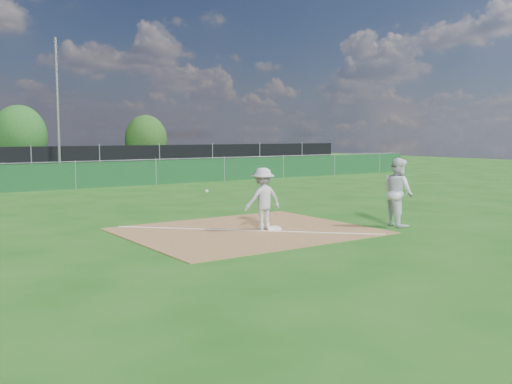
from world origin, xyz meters
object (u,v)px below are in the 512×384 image
(runner, at_px, (398,192))
(car_right, at_px, (118,160))
(light_pole, at_px, (58,108))
(car_mid, at_px, (7,163))
(first_base, at_px, (273,228))
(tree_mid, at_px, (19,136))
(play_at_first, at_px, (263,199))
(tree_right, at_px, (146,139))

(runner, relative_size, car_right, 0.39)
(light_pole, distance_m, car_mid, 5.99)
(light_pole, relative_size, car_right, 1.69)
(light_pole, height_order, first_base, light_pole)
(runner, bearing_deg, car_right, 9.26)
(car_mid, relative_size, tree_mid, 0.93)
(first_base, height_order, car_mid, car_mid)
(light_pole, relative_size, play_at_first, 3.32)
(tree_right, bearing_deg, car_mid, -155.70)
(first_base, bearing_deg, play_at_first, 147.04)
(light_pole, distance_m, play_at_first, 22.10)
(runner, height_order, tree_mid, tree_mid)
(runner, bearing_deg, tree_right, 2.25)
(runner, distance_m, tree_right, 34.19)
(play_at_first, relative_size, runner, 1.30)
(car_mid, bearing_deg, play_at_first, 163.12)
(tree_mid, height_order, tree_right, tree_mid)
(play_at_first, relative_size, tree_mid, 0.52)
(car_mid, xyz_separation_m, tree_mid, (2.05, 5.70, 1.67))
(first_base, xyz_separation_m, tree_mid, (0.98, 32.32, 2.33))
(runner, height_order, car_mid, runner)
(play_at_first, height_order, tree_right, tree_right)
(light_pole, bearing_deg, car_right, 37.55)
(first_base, xyz_separation_m, tree_right, (10.74, 31.95, 2.04))
(play_at_first, xyz_separation_m, tree_right, (10.97, 31.80, 1.27))
(play_at_first, xyz_separation_m, car_right, (6.17, 25.74, -0.13))
(light_pole, relative_size, runner, 4.31)
(runner, distance_m, tree_mid, 33.79)
(play_at_first, distance_m, car_right, 26.47)
(car_mid, xyz_separation_m, tree_right, (11.81, 5.33, 1.38))
(car_mid, distance_m, car_right, 7.04)
(first_base, distance_m, tree_right, 33.77)
(first_base, distance_m, runner, 3.58)
(car_right, relative_size, tree_right, 1.16)
(car_mid, height_order, tree_right, tree_right)
(light_pole, height_order, tree_mid, light_pole)
(first_base, bearing_deg, runner, -23.25)
(tree_right, bearing_deg, runner, -102.76)
(first_base, relative_size, tree_mid, 0.07)
(runner, xyz_separation_m, tree_right, (7.55, 33.32, 1.17))
(light_pole, distance_m, car_right, 7.21)
(light_pole, height_order, car_mid, light_pole)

